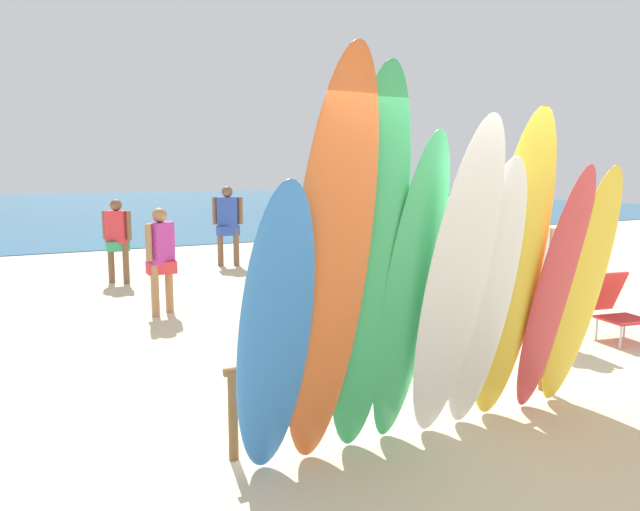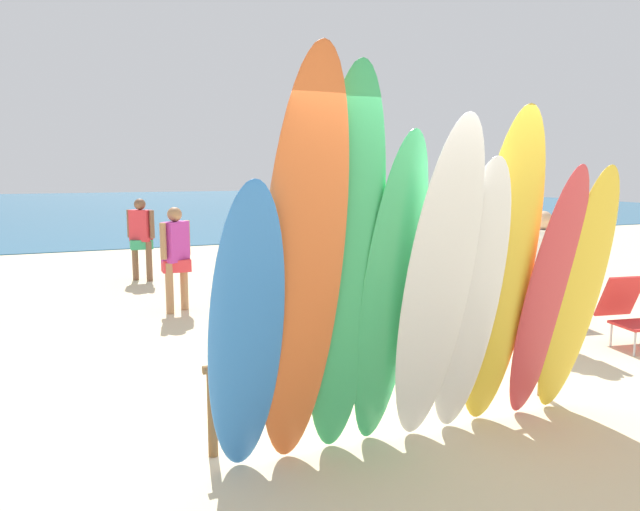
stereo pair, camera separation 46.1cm
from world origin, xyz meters
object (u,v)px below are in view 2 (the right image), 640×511
surfboard_white_5 (470,303)px  surfboard_blue_0 (246,336)px  beachgoer_midbeach (323,231)px  beachgoer_photographing (541,268)px  beachgoer_near_rack (176,252)px  beach_chair_blue (629,310)px  beachgoer_by_water (252,220)px  surfboard_green_3 (389,297)px  beach_chair_red (557,292)px  surfboard_yellow_6 (501,274)px  surfboard_orange_1 (302,273)px  beach_chair_striped (468,286)px  surfboard_green_2 (345,272)px  surfboard_white_4 (437,290)px  beachgoer_strolling (141,234)px  surfboard_yellow_8 (577,294)px  surfboard_red_7 (547,297)px  surfboard_rack (398,359)px

surfboard_white_5 → surfboard_blue_0: bearing=-175.2°
beachgoer_midbeach → beachgoer_photographing: 4.80m
beachgoer_photographing → beachgoer_near_rack: bearing=175.5°
beachgoer_midbeach → beach_chair_blue: beachgoer_midbeach is taller
beachgoer_by_water → beach_chair_blue: size_ratio=2.09×
surfboard_green_3 → beach_chair_red: 4.69m
surfboard_yellow_6 → surfboard_orange_1: bearing=-171.9°
beach_chair_red → beach_chair_striped: bearing=143.8°
surfboard_orange_1 → surfboard_green_2: (0.33, 0.07, -0.03)m
surfboard_blue_0 → surfboard_white_4: surfboard_white_4 is taller
beachgoer_near_rack → beach_chair_red: bearing=-67.7°
surfboard_orange_1 → beachgoer_strolling: 7.98m
beachgoer_strolling → beach_chair_red: beachgoer_strolling is taller
beachgoer_by_water → beach_chair_striped: size_ratio=2.13×
surfboard_yellow_6 → beachgoer_photographing: size_ratio=1.63×
surfboard_green_2 → beach_chair_blue: bearing=20.7°
surfboard_white_4 → surfboard_yellow_6: (0.65, 0.12, 0.05)m
surfboard_blue_0 → beachgoer_near_rack: (0.41, 5.14, -0.13)m
surfboard_yellow_8 → surfboard_red_7: bearing=-178.5°
beachgoer_photographing → beach_chair_striped: (0.06, 1.46, -0.48)m
beachgoer_near_rack → beach_chair_red: (4.58, -2.65, -0.45)m
surfboard_green_2 → beachgoer_by_water: surfboard_green_2 is taller
beachgoer_midbeach → beachgoer_strolling: beachgoer_midbeach is taller
surfboard_green_2 → beachgoer_midbeach: (2.63, 6.58, -0.43)m
surfboard_yellow_8 → beach_chair_striped: surfboard_yellow_8 is taller
surfboard_yellow_6 → beach_chair_striped: (2.14, 3.29, -0.84)m
surfboard_white_4 → beachgoer_near_rack: 5.32m
surfboard_white_4 → beachgoer_photographing: surfboard_white_4 is taller
beachgoer_photographing → beachgoer_near_rack: (-3.70, 3.27, -0.03)m
surfboard_green_3 → surfboard_yellow_6: bearing=-4.9°
beachgoer_by_water → beach_chair_striped: bearing=-48.1°
surfboard_white_4 → beachgoer_by_water: size_ratio=1.47×
beach_chair_blue → surfboard_orange_1: bearing=-153.9°
surfboard_orange_1 → beachgoer_near_rack: 5.22m
surfboard_green_3 → beachgoer_photographing: size_ratio=1.51×
surfboard_rack → surfboard_green_3: 0.83m
surfboard_green_3 → beach_chair_blue: (3.93, 1.30, -0.73)m
surfboard_orange_1 → surfboard_red_7: surfboard_orange_1 is taller
surfboard_blue_0 → surfboard_white_5: size_ratio=0.94×
beachgoer_strolling → beach_chair_red: size_ratio=1.85×
surfboard_red_7 → beach_chair_blue: 2.93m
surfboard_orange_1 → surfboard_green_2: size_ratio=1.03×
surfboard_white_4 → beachgoer_near_rack: surfboard_white_4 is taller
surfboard_white_4 → beach_chair_striped: (2.80, 3.40, -0.79)m
beachgoer_by_water → surfboard_red_7: bearing=-64.5°
surfboard_yellow_8 → beachgoer_midbeach: (0.55, 6.59, -0.12)m
surfboard_yellow_6 → beach_chair_red: bearing=44.8°
surfboard_white_5 → surfboard_yellow_6: bearing=14.7°
surfboard_green_2 → beach_chair_red: 5.04m
surfboard_white_4 → beachgoer_photographing: size_ratio=1.59×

